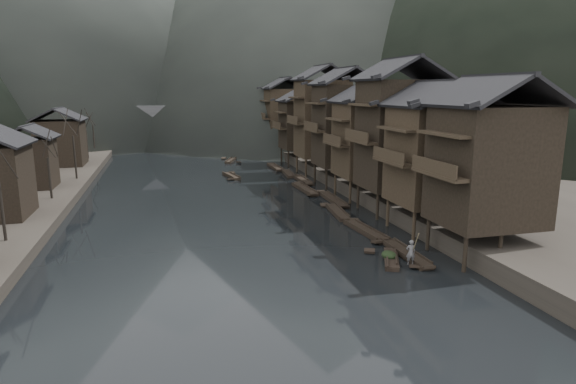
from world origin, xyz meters
name	(u,v)px	position (x,y,z in m)	size (l,w,h in m)	color
water	(236,242)	(0.00, 0.00, 0.00)	(300.00, 300.00, 0.00)	black
right_bank	(398,155)	(35.00, 40.00, 0.90)	(40.00, 200.00, 1.80)	#2D2823
stilt_houses	(349,117)	(17.28, 19.47, 8.97)	(9.00, 67.60, 16.01)	black
left_houses	(20,152)	(-20.50, 20.12, 5.66)	(8.10, 53.20, 8.73)	black
bare_trees	(65,139)	(-17.00, 26.06, 6.41)	(3.98, 73.19, 7.96)	black
moored_sampans	(317,194)	(11.93, 15.35, 0.20)	(3.01, 49.86, 0.47)	black
midriver_boats	(214,155)	(3.68, 52.74, 0.20)	(6.85, 49.47, 0.45)	black
stone_bridge	(188,123)	(0.00, 72.00, 5.11)	(40.00, 6.00, 9.00)	#4C4C4F
hero_sampan	(391,258)	(10.35, -7.18, 0.20)	(2.71, 4.65, 0.43)	black
cargo_heap	(389,250)	(10.26, -6.98, 0.75)	(1.05, 1.37, 0.63)	black
boatman	(411,249)	(11.04, -8.69, 1.34)	(0.66, 0.43, 1.82)	#5C5C5E
bamboo_pole	(415,215)	(11.24, -8.69, 3.82)	(0.06, 0.06, 3.99)	#8C7A51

